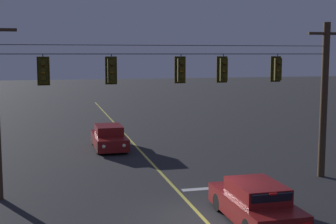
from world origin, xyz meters
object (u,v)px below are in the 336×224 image
Objects in this scene: car_waiting_near_lane at (255,203)px; car_oncoming_lead at (109,138)px; traffic_light_leftmost at (43,71)px; traffic_light_left_inner at (112,71)px; traffic_light_centre at (181,70)px; traffic_light_right_inner at (223,70)px; traffic_light_rightmost at (277,69)px.

car_oncoming_lead is at bearing 103.48° from car_waiting_near_lane.
traffic_light_leftmost is 10.41m from car_oncoming_lead.
traffic_light_leftmost is at bearing 145.11° from car_waiting_near_lane.
traffic_light_left_inner is 2.88m from traffic_light_centre.
traffic_light_right_inner and traffic_light_rightmost have the same top height.
car_oncoming_lead is at bearing 68.08° from traffic_light_leftmost.
car_oncoming_lead is at bearing 125.74° from traffic_light_rightmost.
traffic_light_rightmost is (9.86, 0.00, 0.00)m from traffic_light_leftmost.
traffic_light_leftmost is 1.00× the size of traffic_light_centre.
car_oncoming_lead is (-3.24, 13.52, -0.00)m from car_waiting_near_lane.
traffic_light_left_inner is 0.28× the size of car_waiting_near_lane.
traffic_light_leftmost is 9.86m from traffic_light_rightmost.
car_waiting_near_lane is at bearing -76.52° from car_oncoming_lead.
traffic_light_rightmost reaches higher than car_oncoming_lead.
traffic_light_leftmost is 9.32m from car_waiting_near_lane.
traffic_light_rightmost is (4.36, 0.00, 0.00)m from traffic_light_centre.
traffic_light_rightmost is 0.28× the size of car_waiting_near_lane.
traffic_light_centre is 1.85m from traffic_light_right_inner.
traffic_light_left_inner is 1.00× the size of traffic_light_right_inner.
traffic_light_left_inner is 7.24m from traffic_light_rightmost.
traffic_light_leftmost is 2.63m from traffic_light_left_inner.
traffic_light_centre is at bearing 0.00° from traffic_light_leftmost.
traffic_light_left_inner reaches higher than car_waiting_near_lane.
traffic_light_left_inner and traffic_light_centre have the same top height.
traffic_light_centre reaches higher than car_waiting_near_lane.
traffic_light_leftmost is 1.00× the size of traffic_light_left_inner.
traffic_light_leftmost is 7.36m from traffic_light_right_inner.
car_waiting_near_lane is (-3.09, -4.73, -4.30)m from traffic_light_rightmost.
traffic_light_left_inner is at bearing 0.00° from traffic_light_leftmost.
traffic_light_left_inner is 9.83m from car_oncoming_lead.
traffic_light_right_inner reaches higher than car_waiting_near_lane.
traffic_light_left_inner is at bearing 180.00° from traffic_light_centre.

